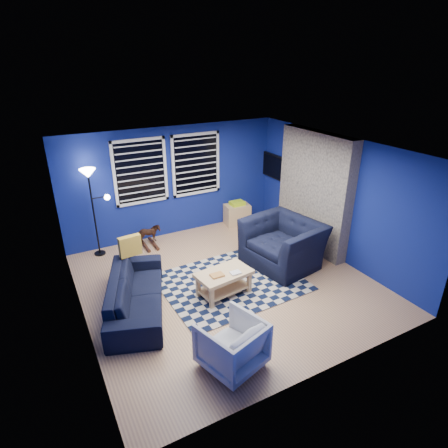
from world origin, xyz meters
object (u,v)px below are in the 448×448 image
object	(u,v)px
sofa	(136,293)
coffee_table	(224,278)
armchair_big	(283,243)
rocking_horse	(148,234)
cabinet	(237,214)
tv	(276,167)
floor_lamp	(91,185)
armchair_bent	(232,344)

from	to	relation	value
sofa	coffee_table	bearing A→B (deg)	-83.26
armchair_big	coffee_table	distance (m)	1.60
rocking_horse	cabinet	bearing A→B (deg)	-78.31
tv	cabinet	world-z (taller)	tv
rocking_horse	floor_lamp	size ratio (longest dim) A/B	0.28
cabinet	floor_lamp	size ratio (longest dim) A/B	0.35
armchair_big	armchair_bent	distance (m)	2.94
tv	armchair_bent	bearing A→B (deg)	-131.27
armchair_big	floor_lamp	distance (m)	3.97
tv	coffee_table	bearing A→B (deg)	-139.06
floor_lamp	armchair_bent	bearing A→B (deg)	-77.23
tv	coffee_table	size ratio (longest dim) A/B	0.99
rocking_horse	cabinet	size ratio (longest dim) A/B	0.79
tv	coffee_table	distance (m)	3.68
floor_lamp	armchair_big	bearing A→B (deg)	-34.33
cabinet	armchair_bent	bearing A→B (deg)	-113.50
armchair_bent	cabinet	size ratio (longest dim) A/B	1.20
armchair_big	floor_lamp	xyz separation A→B (m)	(-3.16, 2.16, 1.07)
tv	sofa	world-z (taller)	tv
cabinet	floor_lamp	bearing A→B (deg)	-172.56
sofa	tv	bearing A→B (deg)	-45.18
armchair_bent	coffee_table	distance (m)	1.66
armchair_bent	rocking_horse	distance (m)	3.93
sofa	armchair_big	bearing A→B (deg)	-69.43
coffee_table	floor_lamp	bearing A→B (deg)	122.23
tv	armchair_big	bearing A→B (deg)	-120.27
rocking_horse	coffee_table	distance (m)	2.48
rocking_horse	cabinet	distance (m)	2.33
tv	rocking_horse	xyz separation A→B (m)	(-3.25, 0.11, -1.11)
rocking_horse	cabinet	world-z (taller)	cabinet
armchair_big	floor_lamp	size ratio (longest dim) A/B	0.75
armchair_big	tv	bearing A→B (deg)	139.18
armchair_big	cabinet	distance (m)	2.18
tv	armchair_bent	distance (m)	5.18
tv	sofa	xyz separation A→B (m)	(-4.12, -1.99, -1.09)
armchair_big	rocking_horse	xyz separation A→B (m)	(-2.13, 2.02, -0.17)
sofa	armchair_bent	size ratio (longest dim) A/B	2.72
coffee_table	floor_lamp	world-z (taller)	floor_lamp
armchair_big	armchair_bent	world-z (taller)	armchair_big
sofa	cabinet	world-z (taller)	sofa
cabinet	armchair_big	bearing A→B (deg)	-87.83
tv	armchair_big	xyz separation A→B (m)	(-1.11, -1.91, -0.94)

